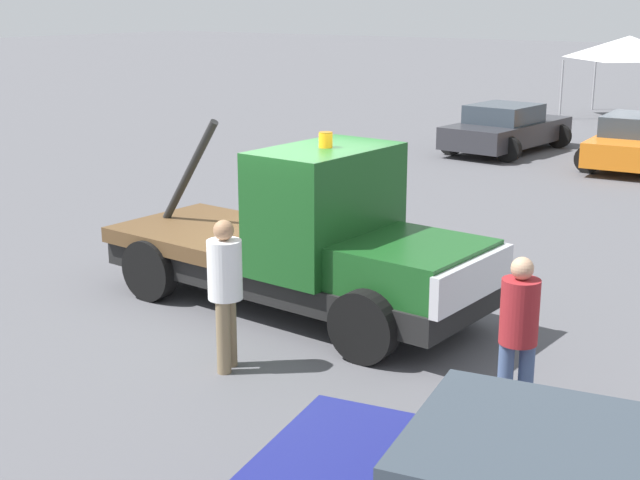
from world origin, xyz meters
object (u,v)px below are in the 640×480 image
at_px(person_near_truck, 519,328).
at_px(parked_car_charcoal, 506,129).
at_px(tow_truck, 310,245).
at_px(person_at_hood, 225,285).
at_px(traffic_cone, 377,211).
at_px(canopy_tent_white, 629,48).
at_px(parked_car_orange, 638,141).

distance_m(person_near_truck, parked_car_charcoal, 16.87).
distance_m(tow_truck, parked_car_charcoal, 14.36).
relative_size(person_at_hood, traffic_cone, 3.24).
height_order(canopy_tent_white, traffic_cone, canopy_tent_white).
height_order(person_at_hood, traffic_cone, person_at_hood).
relative_size(person_near_truck, traffic_cone, 3.15).
bearing_deg(person_near_truck, tow_truck, 28.84).
relative_size(parked_car_charcoal, canopy_tent_white, 1.30).
bearing_deg(person_at_hood, canopy_tent_white, 75.66).
bearing_deg(traffic_cone, parked_car_charcoal, 99.16).
relative_size(canopy_tent_white, traffic_cone, 6.40).
height_order(parked_car_charcoal, canopy_tent_white, canopy_tent_white).
xyz_separation_m(person_near_truck, parked_car_orange, (-3.26, 15.23, -0.35)).
height_order(parked_car_charcoal, parked_car_orange, same).
bearing_deg(tow_truck, person_at_hood, -78.33).
bearing_deg(traffic_cone, tow_truck, -68.29).
distance_m(tow_truck, person_at_hood, 2.15).
relative_size(parked_car_charcoal, parked_car_orange, 0.94).
bearing_deg(traffic_cone, person_near_truck, -48.33).
relative_size(person_near_truck, canopy_tent_white, 0.49).
distance_m(person_at_hood, parked_car_charcoal, 16.51).
bearing_deg(person_near_truck, parked_car_charcoal, -15.33).
xyz_separation_m(canopy_tent_white, traffic_cone, (1.08, -18.58, -2.23)).
bearing_deg(person_at_hood, person_near_truck, -9.39).
bearing_deg(parked_car_orange, parked_car_charcoal, 82.96).
relative_size(tow_truck, parked_car_charcoal, 1.25).
relative_size(tow_truck, person_near_truck, 3.29).
bearing_deg(canopy_tent_white, person_near_truck, -75.16).
distance_m(person_at_hood, parked_car_orange, 15.94).
distance_m(tow_truck, person_near_truck, 3.85).
distance_m(parked_car_orange, traffic_cone, 9.36).
bearing_deg(tow_truck, canopy_tent_white, 99.60).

